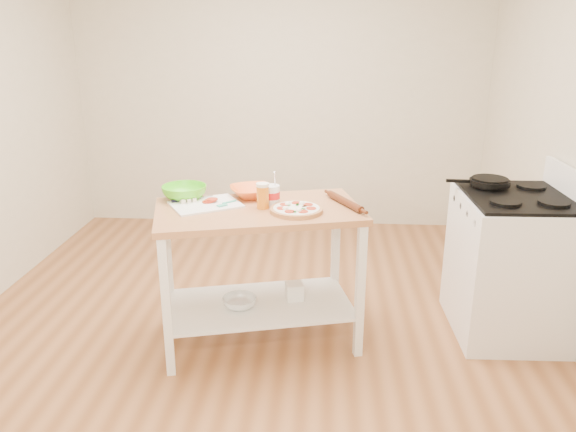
% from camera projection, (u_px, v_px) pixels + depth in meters
% --- Properties ---
extents(room_shell, '(4.04, 4.54, 2.74)m').
position_uv_depth(room_shell, '(250.00, 131.00, 3.32)').
color(room_shell, '#9C6239').
rests_on(room_shell, ground).
extents(prep_island, '(1.35, 0.95, 0.90)m').
position_uv_depth(prep_island, '(259.00, 246.00, 3.46)').
color(prep_island, '#AF7447').
rests_on(prep_island, ground).
extents(gas_stove, '(0.68, 0.79, 1.11)m').
position_uv_depth(gas_stove, '(510.00, 264.00, 3.65)').
color(gas_stove, white).
rests_on(gas_stove, ground).
extents(skillet, '(0.41, 0.26, 0.03)m').
position_uv_depth(skillet, '(489.00, 182.00, 3.67)').
color(skillet, black).
rests_on(skillet, gas_stove).
extents(pizza, '(0.31, 0.31, 0.05)m').
position_uv_depth(pizza, '(296.00, 209.00, 3.31)').
color(pizza, tan).
rests_on(pizza, prep_island).
extents(cutting_board, '(0.50, 0.46, 0.04)m').
position_uv_depth(cutting_board, '(205.00, 204.00, 3.43)').
color(cutting_board, white).
rests_on(cutting_board, prep_island).
extents(spatula, '(0.11, 0.14, 0.01)m').
position_uv_depth(spatula, '(226.00, 204.00, 3.42)').
color(spatula, '#38AF90').
rests_on(spatula, cutting_board).
extents(knife, '(0.24, 0.17, 0.01)m').
position_uv_depth(knife, '(187.00, 199.00, 3.50)').
color(knife, silver).
rests_on(knife, cutting_board).
extents(orange_bowl, '(0.36, 0.36, 0.07)m').
position_uv_depth(orange_bowl, '(252.00, 192.00, 3.60)').
color(orange_bowl, orange).
rests_on(orange_bowl, prep_island).
extents(green_bowl, '(0.32, 0.32, 0.09)m').
position_uv_depth(green_bowl, '(184.00, 192.00, 3.55)').
color(green_bowl, '#52D51C').
rests_on(green_bowl, prep_island).
extents(beer_pint, '(0.08, 0.08, 0.16)m').
position_uv_depth(beer_pint, '(263.00, 196.00, 3.36)').
color(beer_pint, orange).
rests_on(beer_pint, prep_island).
extents(yogurt_tub, '(0.10, 0.10, 0.21)m').
position_uv_depth(yogurt_tub, '(272.00, 195.00, 3.44)').
color(yogurt_tub, white).
rests_on(yogurt_tub, prep_island).
extents(rolling_pin, '(0.22, 0.35, 0.04)m').
position_uv_depth(rolling_pin, '(345.00, 202.00, 3.43)').
color(rolling_pin, '#562813').
rests_on(rolling_pin, prep_island).
extents(shelf_glass_bowl, '(0.26, 0.26, 0.07)m').
position_uv_depth(shelf_glass_bowl, '(240.00, 302.00, 3.53)').
color(shelf_glass_bowl, silver).
rests_on(shelf_glass_bowl, prep_island).
extents(shelf_bin, '(0.13, 0.13, 0.11)m').
position_uv_depth(shelf_bin, '(294.00, 291.00, 3.63)').
color(shelf_bin, white).
rests_on(shelf_bin, prep_island).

